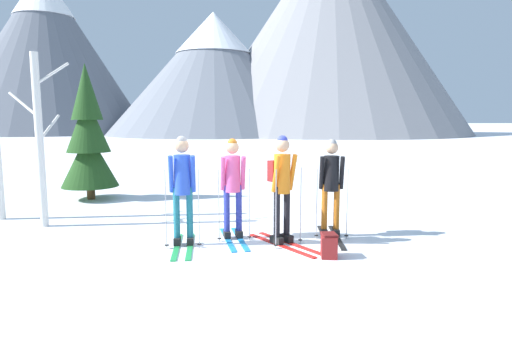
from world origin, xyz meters
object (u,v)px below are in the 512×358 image
Objects in this scene: skier_in_orange at (282,182)px; skier_in_black at (331,182)px; birch_tree_slender at (40,138)px; skier_in_pink at (232,182)px; pine_tree_near at (88,138)px; backpack_on_snow_front at (329,245)px; skier_in_blue at (182,185)px.

skier_in_orange is 1.05m from skier_in_black.
skier_in_black is 0.52× the size of birch_tree_slender.
skier_in_black is at bearing -0.80° from skier_in_pink.
skier_in_black is 0.50× the size of pine_tree_near.
birch_tree_slender is (-4.55, 1.69, 0.70)m from skier_in_orange.
backpack_on_snow_front is at bearing -40.98° from skier_in_pink.
skier_in_blue is 0.52× the size of pine_tree_near.
pine_tree_near is at bearing 132.37° from backpack_on_snow_front.
skier_in_blue reaches higher than backpack_on_snow_front.
skier_in_pink is at bearing 179.20° from skier_in_black.
skier_in_pink is 0.50× the size of pine_tree_near.
skier_in_blue is 2.67m from skier_in_black.
skier_in_orange is 0.55× the size of birch_tree_slender.
skier_in_orange is 1.36m from backpack_on_snow_front.
skier_in_pink is at bearing -49.88° from pine_tree_near.
skier_in_pink reaches higher than backpack_on_snow_front.
backpack_on_snow_front is at bearing -47.63° from pine_tree_near.
skier_in_black is at bearing 7.72° from skier_in_blue.
skier_in_blue is at bearing 159.26° from backpack_on_snow_front.
skier_in_pink is 5.66m from pine_tree_near.
birch_tree_slender reaches higher than skier_in_orange.
skier_in_blue is 3.39m from birch_tree_slender.
skier_in_blue is 1.68m from skier_in_orange.
skier_in_blue is 4.91× the size of backpack_on_snow_front.
skier_in_black is at bearing 22.36° from skier_in_orange.
birch_tree_slender is (-0.10, -3.03, 0.13)m from pine_tree_near.
skier_in_black is 1.52m from backpack_on_snow_front.
skier_in_orange is 1.05× the size of skier_in_black.
skier_in_blue is at bearing -172.28° from skier_in_black.
skier_in_pink is at bearing -18.84° from birch_tree_slender.
skier_in_orange is at bearing -157.64° from skier_in_black.
pine_tree_near is (-4.45, 4.72, 0.57)m from skier_in_orange.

